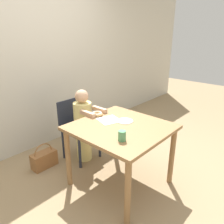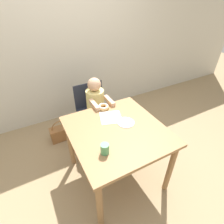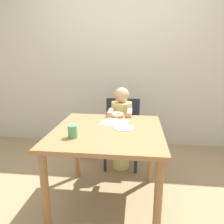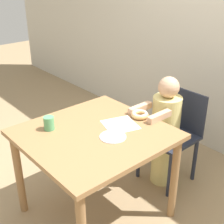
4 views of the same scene
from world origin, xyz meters
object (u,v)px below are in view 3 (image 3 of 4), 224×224
Objects in this scene: chair at (122,130)px; donut at (117,115)px; cup at (73,131)px; handbag at (87,148)px; child_figure at (121,129)px.

chair is 6.13× the size of donut.
cup reaches higher than donut.
cup is at bearing -81.56° from handbag.
chair is at bearing 73.28° from cup.
cup reaches higher than chair.
donut is (-0.02, -0.42, 0.32)m from chair.
donut is at bearing -93.12° from chair.
handbag is at bearing 98.44° from cup.
child_figure is (-0.00, -0.12, 0.06)m from chair.
donut is 0.98m from handbag.
donut is at bearing 65.21° from cup.
handbag is (-0.49, 0.14, -0.34)m from chair.
chair is at bearing -15.55° from handbag.
chair is at bearing 90.00° from child_figure.
cup is at bearing -108.71° from child_figure.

